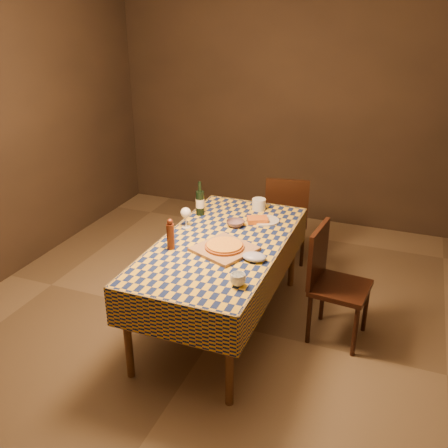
% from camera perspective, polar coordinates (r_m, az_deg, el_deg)
% --- Properties ---
extents(room, '(5.00, 5.10, 2.70)m').
position_cam_1_polar(room, '(3.67, -0.28, 6.13)').
color(room, brown).
rests_on(room, ground).
extents(dining_table, '(0.94, 1.84, 0.77)m').
position_cam_1_polar(dining_table, '(3.92, -0.26, -3.03)').
color(dining_table, brown).
rests_on(dining_table, ground).
extents(cutting_board, '(0.51, 0.51, 0.02)m').
position_cam_1_polar(cutting_board, '(3.75, 0.05, -2.88)').
color(cutting_board, '#9F724B').
rests_on(cutting_board, dining_table).
extents(pizza, '(0.37, 0.37, 0.03)m').
position_cam_1_polar(pizza, '(3.74, 0.05, -2.52)').
color(pizza, '#944718').
rests_on(pizza, cutting_board).
extents(pepper_mill, '(0.08, 0.08, 0.25)m').
position_cam_1_polar(pepper_mill, '(3.76, -6.14, -1.23)').
color(pepper_mill, '#502112').
rests_on(pepper_mill, dining_table).
extents(bowl, '(0.19, 0.19, 0.05)m').
position_cam_1_polar(bowl, '(4.15, 1.32, 0.07)').
color(bowl, '#694E58').
rests_on(bowl, dining_table).
extents(wine_glass, '(0.09, 0.09, 0.17)m').
position_cam_1_polar(wine_glass, '(4.10, -4.40, 1.21)').
color(wine_glass, white).
rests_on(wine_glass, dining_table).
extents(wine_bottle, '(0.09, 0.09, 0.30)m').
position_cam_1_polar(wine_bottle, '(4.35, -2.75, 2.48)').
color(wine_bottle, black).
rests_on(wine_bottle, dining_table).
extents(deli_tub, '(0.16, 0.16, 0.10)m').
position_cam_1_polar(deli_tub, '(4.49, 4.01, 2.26)').
color(deli_tub, silver).
rests_on(deli_tub, dining_table).
extents(takeout_container, '(0.20, 0.18, 0.04)m').
position_cam_1_polar(takeout_container, '(4.23, 3.85, 0.47)').
color(takeout_container, '#CE611B').
rests_on(takeout_container, dining_table).
extents(white_plate, '(0.26, 0.26, 0.01)m').
position_cam_1_polar(white_plate, '(4.27, 4.78, 0.41)').
color(white_plate, silver).
rests_on(white_plate, dining_table).
extents(tumbler, '(0.12, 0.12, 0.08)m').
position_cam_1_polar(tumbler, '(3.29, 1.61, -6.36)').
color(tumbler, white).
rests_on(tumbler, dining_table).
extents(flour_patch, '(0.34, 0.29, 0.00)m').
position_cam_1_polar(flour_patch, '(3.79, 0.88, -2.71)').
color(flour_patch, silver).
rests_on(flour_patch, dining_table).
extents(flour_bag, '(0.21, 0.18, 0.05)m').
position_cam_1_polar(flour_bag, '(3.61, 3.47, -3.76)').
color(flour_bag, '#A1AACF').
rests_on(flour_bag, dining_table).
extents(chair_far, '(0.49, 0.50, 0.93)m').
position_cam_1_polar(chair_far, '(5.07, 7.16, 1.12)').
color(chair_far, black).
rests_on(chair_far, ground).
extents(chair_right, '(0.47, 0.46, 0.93)m').
position_cam_1_polar(chair_right, '(3.98, 12.11, -5.99)').
color(chair_right, black).
rests_on(chair_right, ground).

